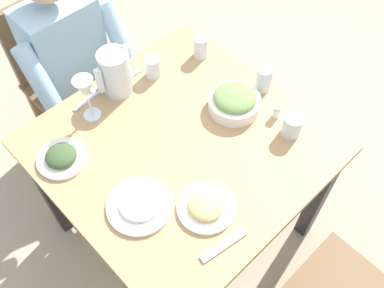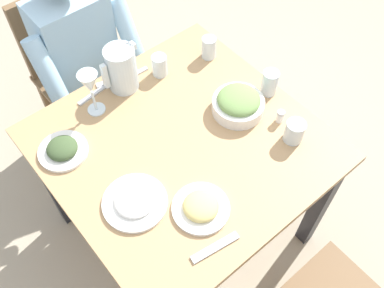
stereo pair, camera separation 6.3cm
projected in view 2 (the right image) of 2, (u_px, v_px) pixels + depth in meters
ground_plane at (185, 226)px, 2.22m from camera, size 8.00×8.00×0.00m
dining_table at (182, 159)px, 1.71m from camera, size 0.95×0.95×0.74m
chair_near at (74, 65)px, 2.19m from camera, size 0.40×0.40×0.87m
diner_near at (90, 67)px, 1.98m from camera, size 0.48×0.53×1.16m
water_pitcher at (121, 69)px, 1.70m from camera, size 0.16×0.12×0.19m
salad_bowl at (238, 103)px, 1.67m from camera, size 0.20×0.20×0.09m
plate_yoghurt at (135, 201)px, 1.46m from camera, size 0.22×0.22×0.04m
plate_fries at (201, 207)px, 1.44m from camera, size 0.20×0.20×0.05m
plate_dolmas at (63, 149)px, 1.57m from camera, size 0.18×0.18×0.05m
water_glass_by_pitcher at (209, 48)px, 1.84m from camera, size 0.06×0.06×0.10m
water_glass_near_right at (270, 83)px, 1.71m from camera, size 0.06×0.06×0.11m
water_glass_far_left at (294, 131)px, 1.59m from camera, size 0.07×0.07×0.09m
water_glass_center at (160, 65)px, 1.78m from camera, size 0.06×0.06×0.09m
wine_glass at (90, 85)px, 1.59m from camera, size 0.08×0.08×0.20m
salt_shaker at (280, 116)px, 1.65m from camera, size 0.03×0.03×0.05m
fork_near at (117, 80)px, 1.79m from camera, size 0.17×0.08×0.01m
knife_near at (97, 92)px, 1.75m from camera, size 0.19×0.04×0.01m
fork_far at (215, 247)px, 1.38m from camera, size 0.17×0.05×0.01m
knife_far at (128, 78)px, 1.80m from camera, size 0.19×0.03×0.01m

